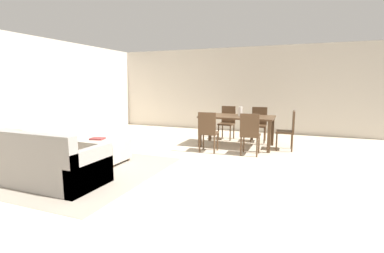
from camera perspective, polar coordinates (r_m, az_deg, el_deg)
ground_plane at (r=4.61m, az=-1.40°, el=-10.66°), size 10.80×10.80×0.00m
wall_back at (r=9.17m, az=10.96°, el=7.46°), size 9.00×0.12×2.70m
wall_left at (r=7.67m, az=-32.64°, el=6.02°), size 0.12×11.00×2.70m
area_rug at (r=5.47m, az=-23.20°, el=-8.22°), size 3.00×2.80×0.01m
couch at (r=4.96m, az=-29.05°, el=-6.83°), size 2.05×0.87×0.86m
ottoman_table at (r=5.84m, az=-18.93°, el=-4.43°), size 1.19×0.60×0.44m
dining_table at (r=6.88m, az=9.27°, el=1.46°), size 1.77×0.93×0.76m
dining_chair_near_left at (r=6.20m, az=3.30°, el=-0.67°), size 0.43×0.43×0.92m
dining_chair_near_right at (r=6.04m, az=11.90°, el=-1.09°), size 0.41×0.41×0.92m
dining_chair_far_left at (r=7.82m, az=7.32°, el=1.25°), size 0.42×0.42×0.92m
dining_chair_far_right at (r=7.63m, az=13.68°, el=0.88°), size 0.42×0.42×0.92m
dining_chair_head_east at (r=6.78m, az=19.37°, el=-0.34°), size 0.42×0.42×0.92m
vase_centerpiece at (r=6.89m, az=9.95°, el=3.13°), size 0.10×0.10×0.23m
book_on_ottoman at (r=5.83m, az=-18.97°, el=-2.40°), size 0.30×0.25×0.03m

